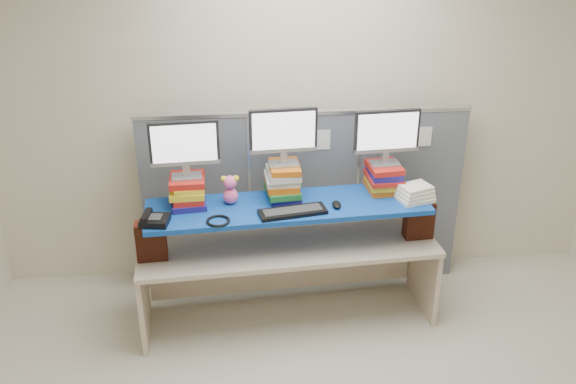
{
  "coord_description": "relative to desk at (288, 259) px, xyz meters",
  "views": [
    {
      "loc": [
        -0.52,
        -2.83,
        3.11
      ],
      "look_at": [
        -0.17,
        1.26,
        1.1
      ],
      "focal_mm": 40.0,
      "sensor_mm": 36.0,
      "label": 1
    }
  ],
  "objects": [
    {
      "name": "desk",
      "position": [
        0.0,
        0.0,
        0.0
      ],
      "size": [
        2.26,
        0.81,
        0.67
      ],
      "rotation": [
        0.0,
        0.0,
        0.07
      ],
      "color": "beige",
      "rests_on": "ground"
    },
    {
      "name": "book_stack_right",
      "position": [
        0.74,
        0.17,
        0.57
      ],
      "size": [
        0.27,
        0.32,
        0.21
      ],
      "color": "#BB5711",
      "rests_on": "blue_board"
    },
    {
      "name": "room",
      "position": [
        0.17,
        -1.26,
        0.86
      ],
      "size": [
        5.0,
        4.0,
        2.8
      ],
      "color": "beige",
      "rests_on": "ground"
    },
    {
      "name": "brick_pier_right",
      "position": [
        0.99,
        0.02,
        0.28
      ],
      "size": [
        0.22,
        0.13,
        0.29
      ],
      "primitive_type": "cube",
      "rotation": [
        0.0,
        0.0,
        0.07
      ],
      "color": "maroon",
      "rests_on": "desk"
    },
    {
      "name": "brick_pier_left",
      "position": [
        -0.98,
        -0.12,
        0.28
      ],
      "size": [
        0.22,
        0.13,
        0.29
      ],
      "primitive_type": "cube",
      "rotation": [
        0.0,
        0.0,
        0.07
      ],
      "color": "maroon",
      "rests_on": "desk"
    },
    {
      "name": "mouse",
      "position": [
        0.34,
        -0.07,
        0.48
      ],
      "size": [
        0.08,
        0.12,
        0.04
      ],
      "primitive_type": "ellipsoid",
      "rotation": [
        0.0,
        0.0,
        0.15
      ],
      "color": "black",
      "rests_on": "blue_board"
    },
    {
      "name": "binder_stack",
      "position": [
        0.93,
        -0.01,
        0.52
      ],
      "size": [
        0.29,
        0.26,
        0.12
      ],
      "rotation": [
        0.0,
        0.0,
        0.32
      ],
      "color": "white",
      "rests_on": "blue_board"
    },
    {
      "name": "monitor_left",
      "position": [
        -0.71,
        0.07,
        0.91
      ],
      "size": [
        0.48,
        0.15,
        0.42
      ],
      "rotation": [
        0.0,
        0.0,
        0.07
      ],
      "color": "#929297",
      "rests_on": "book_stack_left"
    },
    {
      "name": "keyboard",
      "position": [
        0.02,
        -0.14,
        0.48
      ],
      "size": [
        0.5,
        0.24,
        0.03
      ],
      "rotation": [
        0.0,
        0.0,
        0.18
      ],
      "color": "black",
      "rests_on": "blue_board"
    },
    {
      "name": "plush_toy",
      "position": [
        -0.41,
        0.05,
        0.58
      ],
      "size": [
        0.13,
        0.1,
        0.22
      ],
      "rotation": [
        0.0,
        0.0,
        0.3
      ],
      "color": "pink",
      "rests_on": "blue_board"
    },
    {
      "name": "headset",
      "position": [
        -0.5,
        -0.22,
        0.47
      ],
      "size": [
        0.2,
        0.2,
        0.02
      ],
      "primitive_type": "torus",
      "rotation": [
        0.0,
        0.0,
        0.21
      ],
      "color": "black",
      "rests_on": "blue_board"
    },
    {
      "name": "blue_board",
      "position": [
        0.0,
        0.0,
        0.44
      ],
      "size": [
        2.07,
        0.66,
        0.04
      ],
      "primitive_type": "cube",
      "rotation": [
        0.0,
        0.0,
        0.07
      ],
      "color": "navy",
      "rests_on": "brick_pier_left"
    },
    {
      "name": "monitor_center",
      "position": [
        -0.02,
        0.12,
        0.97
      ],
      "size": [
        0.48,
        0.15,
        0.42
      ],
      "rotation": [
        0.0,
        0.0,
        0.07
      ],
      "color": "#929297",
      "rests_on": "book_stack_center"
    },
    {
      "name": "desk_phone",
      "position": [
        -0.93,
        -0.21,
        0.49
      ],
      "size": [
        0.21,
        0.19,
        0.08
      ],
      "rotation": [
        0.0,
        0.0,
        -0.15
      ],
      "color": "black",
      "rests_on": "blue_board"
    },
    {
      "name": "monitor_right",
      "position": [
        0.73,
        0.17,
        0.92
      ],
      "size": [
        0.48,
        0.15,
        0.42
      ],
      "rotation": [
        0.0,
        0.0,
        0.07
      ],
      "color": "#929297",
      "rests_on": "book_stack_right"
    },
    {
      "name": "book_stack_center",
      "position": [
        -0.03,
        0.12,
        0.59
      ],
      "size": [
        0.27,
        0.32,
        0.26
      ],
      "color": "navy",
      "rests_on": "blue_board"
    },
    {
      "name": "cubicle_partition",
      "position": [
        0.17,
        0.52,
        0.23
      ],
      "size": [
        2.6,
        0.06,
        1.53
      ],
      "color": "#525760",
      "rests_on": "ground"
    },
    {
      "name": "book_stack_left",
      "position": [
        -0.71,
        0.07,
        0.57
      ],
      "size": [
        0.28,
        0.32,
        0.21
      ],
      "color": "navy",
      "rests_on": "blue_board"
    }
  ]
}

